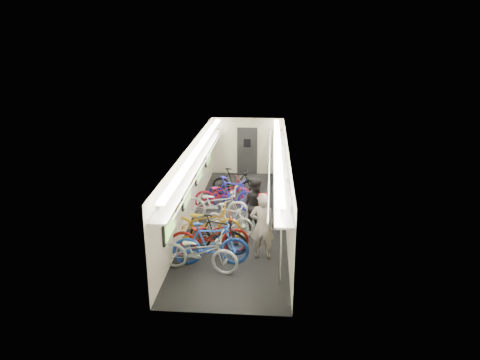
# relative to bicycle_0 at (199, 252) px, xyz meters

# --- Properties ---
(train_car_shell) EXTENTS (10.00, 10.00, 10.00)m
(train_car_shell) POSITION_rel_bicycle_0_xyz_m (0.35, 3.99, 1.13)
(train_car_shell) COLOR black
(train_car_shell) RESTS_ON ground
(bicycle_0) EXTENTS (2.08, 1.04, 1.04)m
(bicycle_0) POSITION_rel_bicycle_0_xyz_m (0.00, 0.00, 0.00)
(bicycle_0) COLOR #A7A8AC
(bicycle_0) RESTS_ON ground
(bicycle_1) EXTENTS (1.98, 0.71, 1.17)m
(bicycle_1) POSITION_rel_bicycle_0_xyz_m (0.24, 0.31, 0.06)
(bicycle_1) COLOR #1C43AB
(bicycle_1) RESTS_ON ground
(bicycle_2) EXTENTS (2.24, 1.17, 1.12)m
(bicycle_2) POSITION_rel_bicycle_0_xyz_m (0.12, 0.86, 0.04)
(bicycle_2) COLOR maroon
(bicycle_2) RESTS_ON ground
(bicycle_3) EXTENTS (1.81, 1.03, 1.05)m
(bicycle_3) POSITION_rel_bicycle_0_xyz_m (0.32, 1.05, 0.00)
(bicycle_3) COLOR black
(bicycle_3) RESTS_ON ground
(bicycle_4) EXTENTS (2.08, 0.75, 1.09)m
(bicycle_4) POSITION_rel_bicycle_0_xyz_m (-0.11, 1.73, 0.02)
(bicycle_4) COLOR #BA7C11
(bicycle_4) RESTS_ON ground
(bicycle_5) EXTENTS (1.59, 0.94, 0.92)m
(bicycle_5) POSITION_rel_bicycle_0_xyz_m (0.54, 2.17, -0.06)
(bicycle_5) COLOR white
(bicycle_5) RESTS_ON ground
(bicycle_6) EXTENTS (2.25, 1.12, 1.13)m
(bicycle_6) POSITION_rel_bicycle_0_xyz_m (0.03, 3.12, 0.04)
(bicycle_6) COLOR silver
(bicycle_6) RESTS_ON ground
(bicycle_7) EXTENTS (1.93, 1.17, 1.12)m
(bicycle_7) POSITION_rel_bicycle_0_xyz_m (0.42, 4.14, 0.04)
(bicycle_7) COLOR #211BA3
(bicycle_7) RESTS_ON ground
(bicycle_8) EXTENTS (2.09, 1.24, 1.04)m
(bicycle_8) POSITION_rel_bicycle_0_xyz_m (0.11, 4.26, -0.00)
(bicycle_8) COLOR maroon
(bicycle_8) RESTS_ON ground
(bicycle_9) EXTENTS (1.86, 0.86, 1.08)m
(bicycle_9) POSITION_rel_bicycle_0_xyz_m (0.46, 5.34, 0.02)
(bicycle_9) COLOR black
(bicycle_9) RESTS_ON ground
(passenger_near) EXTENTS (0.68, 0.47, 1.79)m
(passenger_near) POSITION_rel_bicycle_0_xyz_m (1.52, 0.79, 0.37)
(passenger_near) COLOR gray
(passenger_near) RESTS_ON ground
(passenger_mid) EXTENTS (1.02, 0.98, 1.65)m
(passenger_mid) POSITION_rel_bicycle_0_xyz_m (1.27, 2.50, 0.30)
(passenger_mid) COLOR black
(passenger_mid) RESTS_ON ground
(backpack) EXTENTS (0.29, 0.23, 0.38)m
(backpack) POSITION_rel_bicycle_0_xyz_m (1.53, 1.65, 0.76)
(backpack) COLOR maroon
(backpack) RESTS_ON passenger_near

